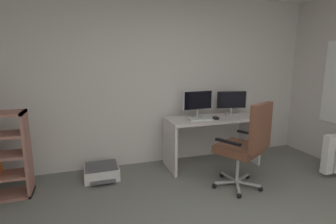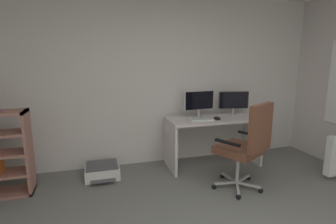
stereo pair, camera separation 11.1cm
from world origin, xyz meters
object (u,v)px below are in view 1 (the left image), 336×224
at_px(desk, 212,130).
at_px(keyboard, 201,119).
at_px(monitor_main, 198,101).
at_px(computer_mouse, 216,118).
at_px(office_chair, 247,143).
at_px(monitor_secondary, 232,101).
at_px(printer, 102,172).

relative_size(desk, keyboard, 4.15).
xyz_separation_m(monitor_main, computer_mouse, (0.20, -0.22, -0.23)).
relative_size(computer_mouse, office_chair, 0.09).
height_order(desk, office_chair, office_chair).
bearing_deg(monitor_secondary, keyboard, -161.56).
distance_m(monitor_main, monitor_secondary, 0.59).
xyz_separation_m(office_chair, printer, (-1.70, 0.89, -0.53)).
bearing_deg(monitor_main, office_chair, -77.02).
distance_m(desk, printer, 1.74).
bearing_deg(keyboard, monitor_main, 82.27).
relative_size(monitor_main, printer, 1.03).
relative_size(monitor_main, keyboard, 1.48).
bearing_deg(keyboard, printer, 178.60).
relative_size(desk, monitor_main, 2.80).
xyz_separation_m(monitor_secondary, computer_mouse, (-0.39, -0.22, -0.21)).
xyz_separation_m(monitor_secondary, printer, (-2.07, -0.09, -0.88)).
bearing_deg(computer_mouse, monitor_secondary, 32.11).
distance_m(monitor_main, computer_mouse, 0.38).
bearing_deg(office_chair, monitor_secondary, 69.44).
distance_m(monitor_main, keyboard, 0.32).
xyz_separation_m(keyboard, computer_mouse, (0.24, -0.01, 0.01)).
bearing_deg(keyboard, desk, 25.16).
relative_size(desk, printer, 2.87).
distance_m(desk, computer_mouse, 0.25).
distance_m(keyboard, computer_mouse, 0.24).
relative_size(keyboard, office_chair, 0.30).
xyz_separation_m(monitor_main, printer, (-1.48, -0.09, -0.91)).
bearing_deg(office_chair, monitor_main, 102.98).
bearing_deg(monitor_main, monitor_secondary, 0.01).
distance_m(desk, office_chair, 0.87).
bearing_deg(desk, computer_mouse, -91.33).
relative_size(monitor_main, monitor_secondary, 1.07).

